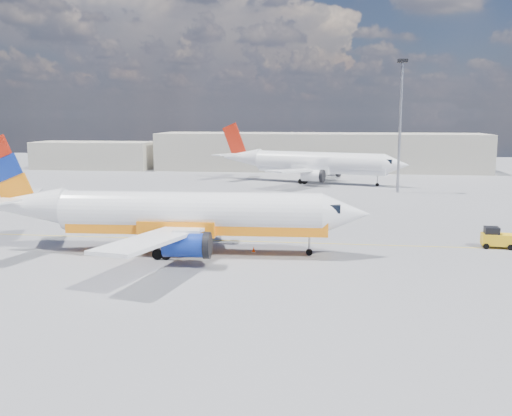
# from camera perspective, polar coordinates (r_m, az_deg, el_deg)

# --- Properties ---
(ground) EXTENTS (240.00, 240.00, 0.00)m
(ground) POSITION_cam_1_polar(r_m,az_deg,el_deg) (51.74, -1.15, -4.07)
(ground) COLOR slate
(ground) RESTS_ON ground
(taxi_line) EXTENTS (70.00, 0.15, 0.01)m
(taxi_line) POSITION_cam_1_polar(r_m,az_deg,el_deg) (54.63, -0.67, -3.35)
(taxi_line) COLOR yellow
(taxi_line) RESTS_ON ground
(terminal_main) EXTENTS (70.00, 14.00, 8.00)m
(terminal_main) POSITION_cam_1_polar(r_m,az_deg,el_deg) (125.04, 6.33, 5.61)
(terminal_main) COLOR beige
(terminal_main) RESTS_ON ground
(terminal_annex) EXTENTS (26.00, 10.00, 6.00)m
(terminal_annex) POSITION_cam_1_polar(r_m,az_deg,el_deg) (132.93, -15.89, 5.10)
(terminal_annex) COLOR beige
(terminal_annex) RESTS_ON ground
(main_jet) EXTENTS (34.20, 27.02, 10.36)m
(main_jet) POSITION_cam_1_polar(r_m,az_deg,el_deg) (49.91, -7.71, -0.60)
(main_jet) COLOR white
(main_jet) RESTS_ON ground
(second_jet) EXTENTS (34.76, 26.44, 10.53)m
(second_jet) POSITION_cam_1_polar(r_m,az_deg,el_deg) (101.38, 5.73, 4.48)
(second_jet) COLOR white
(second_jet) RESTS_ON ground
(gse_tug) EXTENTS (2.80, 1.85, 1.92)m
(gse_tug) POSITION_cam_1_polar(r_m,az_deg,el_deg) (56.23, 22.89, -2.78)
(gse_tug) COLOR black
(gse_tug) RESTS_ON ground
(traffic_cone) EXTENTS (0.36, 0.36, 0.50)m
(traffic_cone) POSITION_cam_1_polar(r_m,az_deg,el_deg) (50.34, -0.24, -4.16)
(traffic_cone) COLOR white
(traffic_cone) RESTS_ON ground
(floodlight_mast) EXTENTS (1.48, 1.48, 20.22)m
(floodlight_mast) POSITION_cam_1_polar(r_m,az_deg,el_deg) (90.79, 14.25, 9.13)
(floodlight_mast) COLOR gray
(floodlight_mast) RESTS_ON ground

